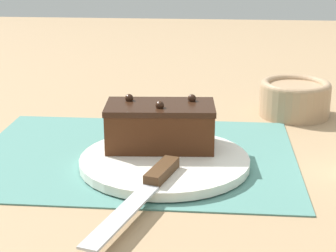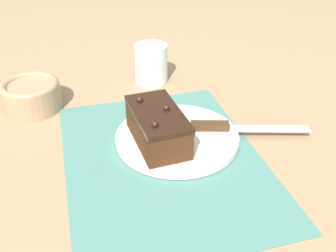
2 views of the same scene
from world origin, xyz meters
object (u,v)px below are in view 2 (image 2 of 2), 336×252
object	(u,v)px
chocolate_cake	(157,126)
serving_knife	(230,127)
drinking_glass	(151,64)
cake_plate	(177,137)
small_bowl	(31,94)

from	to	relation	value
chocolate_cake	serving_knife	world-z (taller)	chocolate_cake
chocolate_cake	drinking_glass	distance (m)	0.29
cake_plate	chocolate_cake	size ratio (longest dim) A/B	1.47
chocolate_cake	small_bowl	bearing A→B (deg)	45.74
small_bowl	drinking_glass	bearing A→B (deg)	-77.17
small_bowl	chocolate_cake	bearing A→B (deg)	-134.26
chocolate_cake	serving_knife	bearing A→B (deg)	-89.17
cake_plate	drinking_glass	bearing A→B (deg)	-3.11
cake_plate	serving_knife	world-z (taller)	serving_knife
serving_knife	drinking_glass	world-z (taller)	drinking_glass
chocolate_cake	cake_plate	bearing A→B (deg)	-76.31
small_bowl	serving_knife	bearing A→B (deg)	-120.36
cake_plate	drinking_glass	distance (m)	0.27
cake_plate	serving_knife	bearing A→B (deg)	-94.42
cake_plate	small_bowl	bearing A→B (deg)	51.89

